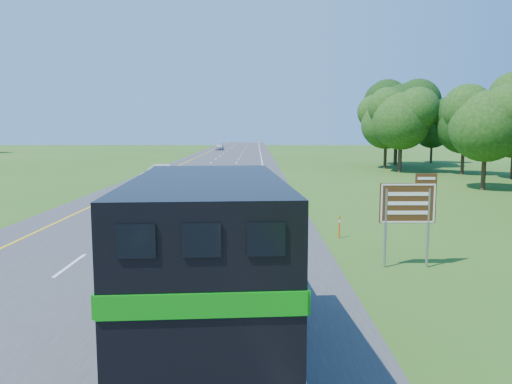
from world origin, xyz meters
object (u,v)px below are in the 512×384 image
Objects in this scene: horse_truck at (209,261)px; white_suv at (161,174)px; far_car at (220,147)px; exit_sign at (409,207)px.

horse_truck is 33.52m from white_suv.
far_car is at bearing 90.17° from white_suv.
horse_truck is 1.41× the size of white_suv.
exit_sign is (13.64, -99.04, 1.36)m from far_car.
exit_sign is (13.34, -25.80, 1.21)m from white_suv.
exit_sign reaches higher than white_suv.
white_suv is at bearing 98.28° from horse_truck.
horse_truck is at bearing -131.84° from exit_sign.
exit_sign is at bearing 44.30° from horse_truck.
white_suv is 1.50× the size of far_car.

